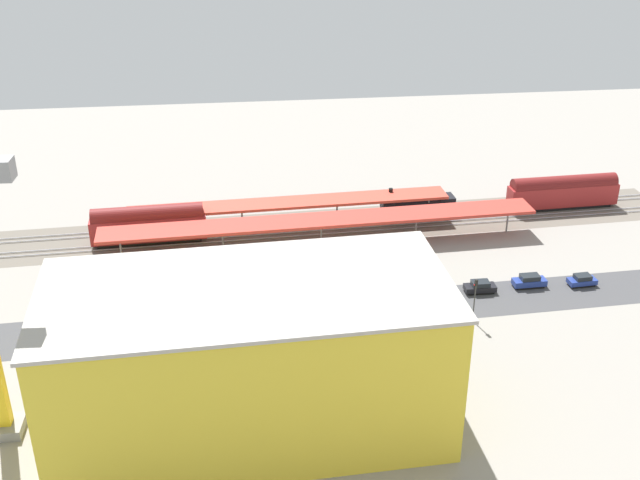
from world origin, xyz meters
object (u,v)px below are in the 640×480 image
(construction_building, at_px, (250,361))
(box_truck_0, at_px, (316,325))
(parked_car_4, at_px, (364,292))
(street_tree_2, at_px, (348,308))
(street_tree_0, at_px, (118,315))
(passenger_coach, at_px, (563,191))
(parked_car_2, at_px, (480,287))
(platform_canopy_far, at_px, (290,203))
(traffic_light, at_px, (475,294))
(locomotive, at_px, (421,205))
(parked_car_5, at_px, (308,297))
(box_truck_2, at_px, (238,336))
(parked_car_1, at_px, (529,281))
(freight_coach_far, at_px, (148,223))
(platform_canopy_near, at_px, (321,220))
(parked_car_0, at_px, (582,281))
(street_tree_1, at_px, (398,297))
(parked_car_3, at_px, (425,291))
(box_truck_1, at_px, (291,337))

(construction_building, bearing_deg, box_truck_0, -121.25)
(parked_car_4, relative_size, construction_building, 0.10)
(street_tree_2, bearing_deg, street_tree_0, -0.19)
(passenger_coach, height_order, parked_car_2, passenger_coach)
(platform_canopy_far, xyz_separation_m, traffic_light, (-21.56, 31.73, -0.21))
(locomotive, distance_m, parked_car_5, 34.54)
(box_truck_0, height_order, box_truck_2, box_truck_0)
(parked_car_1, xyz_separation_m, street_tree_0, (55.97, 9.56, 4.35))
(platform_canopy_far, relative_size, box_truck_0, 5.91)
(passenger_coach, relative_size, box_truck_2, 2.25)
(locomotive, height_order, street_tree_2, street_tree_2)
(freight_coach_far, xyz_separation_m, box_truck_0, (-23.19, 30.14, -1.50))
(platform_canopy_near, distance_m, parked_car_1, 32.63)
(platform_canopy_near, relative_size, traffic_light, 10.95)
(parked_car_0, relative_size, box_truck_0, 0.47)
(locomotive, xyz_separation_m, parked_car_0, (-17.33, 26.53, -1.10))
(freight_coach_far, bearing_deg, platform_canopy_far, -172.66)
(passenger_coach, bearing_deg, platform_canopy_near, 12.38)
(platform_canopy_far, xyz_separation_m, locomotive, (-22.55, -2.27, -2.54))
(parked_car_1, height_order, box_truck_2, box_truck_2)
(box_truck_0, distance_m, traffic_light, 21.14)
(street_tree_1, bearing_deg, passenger_coach, -136.46)
(box_truck_2, bearing_deg, street_tree_2, -177.16)
(parked_car_3, bearing_deg, street_tree_2, 36.25)
(box_truck_2, bearing_deg, parked_car_1, -166.04)
(parked_car_3, xyz_separation_m, parked_car_4, (8.63, -0.64, 0.05))
(locomotive, distance_m, box_truck_1, 45.18)
(parked_car_5, relative_size, street_tree_1, 0.61)
(parked_car_4, height_order, box_truck_2, box_truck_2)
(street_tree_0, relative_size, street_tree_1, 0.98)
(street_tree_0, bearing_deg, locomotive, -142.45)
(parked_car_0, relative_size, parked_car_2, 0.94)
(locomotive, xyz_separation_m, street_tree_0, (46.28, 35.57, 3.33))
(platform_canopy_near, height_order, parked_car_4, platform_canopy_near)
(box_truck_1, height_order, traffic_light, traffic_light)
(locomotive, distance_m, traffic_light, 34.09)
(parked_car_2, relative_size, parked_car_4, 1.04)
(platform_canopy_far, relative_size, street_tree_2, 8.32)
(box_truck_0, distance_m, box_truck_2, 10.06)
(passenger_coach, bearing_deg, parked_car_2, 49.50)
(parked_car_2, xyz_separation_m, box_truck_2, (34.20, 9.67, 0.86))
(parked_car_5, bearing_deg, parked_car_0, 179.98)
(parked_car_4, distance_m, box_truck_1, 15.90)
(box_truck_1, bearing_deg, parked_car_3, -151.42)
(box_truck_1, bearing_deg, box_truck_2, -8.88)
(parked_car_2, xyz_separation_m, street_tree_1, (13.54, 7.84, 3.91))
(passenger_coach, distance_m, street_tree_2, 55.86)
(platform_canopy_near, relative_size, locomotive, 4.87)
(construction_building, distance_m, traffic_light, 34.78)
(locomotive, bearing_deg, street_tree_1, 71.88)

